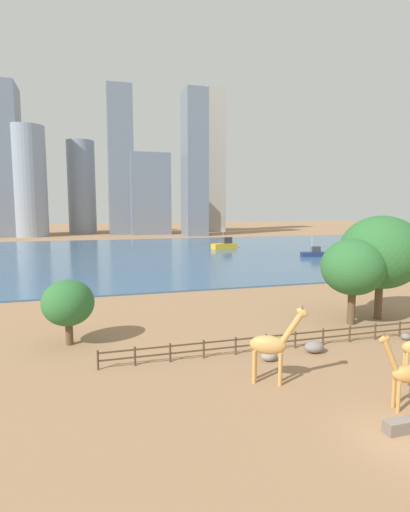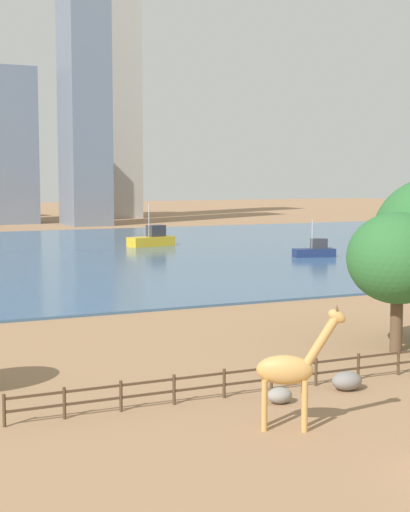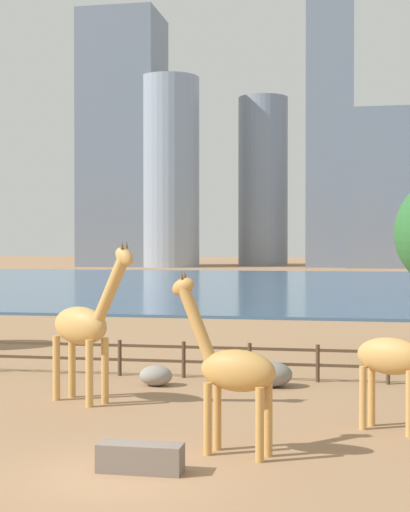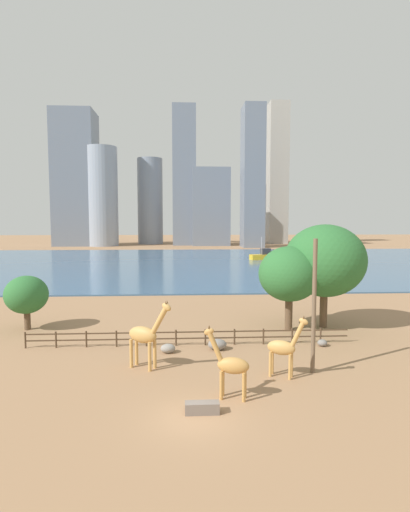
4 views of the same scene
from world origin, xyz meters
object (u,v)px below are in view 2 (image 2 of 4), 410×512
object	(u,v)px
giraffe_tall	(290,370)
boat_ferry	(152,239)
boulder_by_pole	(280,395)
tree_center_broad	(398,259)
boat_sailboat	(315,251)
boulder_near_fence	(347,381)

from	to	relation	value
giraffe_tall	boat_ferry	distance (m)	78.65
boulder_by_pole	tree_center_broad	bearing A→B (deg)	28.47
boulder_by_pole	boat_sailboat	world-z (taller)	boat_sailboat
giraffe_tall	boulder_near_fence	bearing A→B (deg)	65.01
boulder_by_pole	boat_sailboat	bearing A→B (deg)	55.67
giraffe_tall	boat_ferry	size ratio (longest dim) A/B	0.71
giraffe_tall	boulder_near_fence	world-z (taller)	giraffe_tall
tree_center_broad	boat_ferry	xyz separation A→B (m)	(10.99, 66.02, -4.03)
tree_center_broad	boat_ferry	bearing A→B (deg)	80.55
tree_center_broad	boat_sailboat	size ratio (longest dim) A/B	1.49
giraffe_tall	boat_sailboat	size ratio (longest dim) A/B	0.93
giraffe_tall	tree_center_broad	size ratio (longest dim) A/B	0.63
giraffe_tall	boulder_near_fence	distance (m)	6.67
boulder_near_fence	boat_sailboat	distance (m)	58.30
giraffe_tall	tree_center_broad	distance (m)	15.58
boulder_by_pole	boat_sailboat	distance (m)	60.82
boat_sailboat	boulder_by_pole	bearing A→B (deg)	68.59
boulder_near_fence	boat_sailboat	size ratio (longest dim) A/B	0.28
boulder_near_fence	boat_sailboat	world-z (taller)	boat_sailboat
boulder_near_fence	boulder_by_pole	distance (m)	3.87
boulder_near_fence	boat_sailboat	xyz separation A→B (m)	(30.46, 49.71, 0.52)
boulder_by_pole	boat_ferry	distance (m)	75.22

